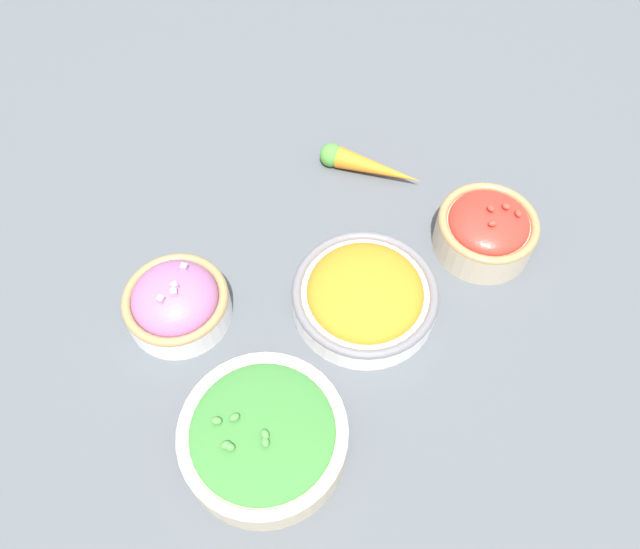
% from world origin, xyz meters
% --- Properties ---
extents(ground_plane, '(3.00, 3.00, 0.00)m').
position_xyz_m(ground_plane, '(0.00, 0.00, 0.00)').
color(ground_plane, '#4C5156').
extents(bowl_cherry_tomatoes, '(0.13, 0.13, 0.08)m').
position_xyz_m(bowl_cherry_tomatoes, '(0.20, -0.11, 0.03)').
color(bowl_cherry_tomatoes, beige).
rests_on(bowl_cherry_tomatoes, ground_plane).
extents(bowl_carrots, '(0.18, 0.18, 0.06)m').
position_xyz_m(bowl_carrots, '(0.02, -0.06, 0.03)').
color(bowl_carrots, white).
rests_on(bowl_carrots, ground_plane).
extents(bowl_broccoli, '(0.18, 0.18, 0.07)m').
position_xyz_m(bowl_broccoli, '(-0.19, -0.10, 0.03)').
color(bowl_broccoli, beige).
rests_on(bowl_broccoli, ground_plane).
extents(bowl_red_onion, '(0.13, 0.13, 0.07)m').
position_xyz_m(bowl_red_onion, '(-0.15, 0.10, 0.03)').
color(bowl_red_onion, white).
rests_on(bowl_red_onion, ground_plane).
extents(loose_carrot, '(0.08, 0.15, 0.03)m').
position_xyz_m(loose_carrot, '(0.19, 0.09, 0.02)').
color(loose_carrot, orange).
rests_on(loose_carrot, ground_plane).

